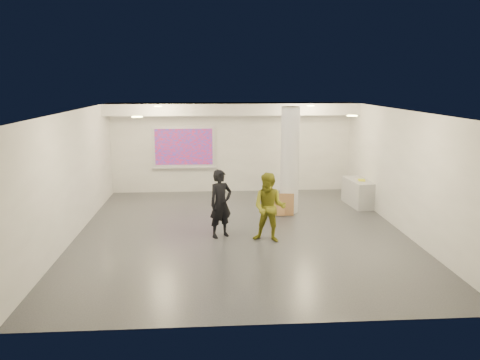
{
  "coord_description": "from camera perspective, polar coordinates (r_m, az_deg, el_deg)",
  "views": [
    {
      "loc": [
        -0.77,
        -11.05,
        3.68
      ],
      "look_at": [
        0.0,
        0.4,
        1.25
      ],
      "focal_mm": 35.0,
      "sensor_mm": 36.0,
      "label": 1
    }
  ],
  "objects": [
    {
      "name": "downlight_sw",
      "position": [
        9.68,
        -12.43,
        7.53
      ],
      "size": [
        0.22,
        0.22,
        0.02
      ],
      "primitive_type": "cylinder",
      "color": "#F5F17D",
      "rests_on": "ceiling"
    },
    {
      "name": "wall_right",
      "position": [
        12.24,
        19.17,
        1.02
      ],
      "size": [
        0.01,
        9.0,
        3.0
      ],
      "primitive_type": "cube",
      "color": "silver",
      "rests_on": "floor"
    },
    {
      "name": "credenza",
      "position": [
        14.54,
        14.24,
        -1.49
      ],
      "size": [
        0.68,
        1.39,
        0.78
      ],
      "primitive_type": "cube",
      "rotation": [
        0.0,
        0.0,
        0.09
      ],
      "color": "#A2A4A7",
      "rests_on": "floor"
    },
    {
      "name": "papers_stack",
      "position": [
        14.44,
        14.4,
        0.04
      ],
      "size": [
        0.3,
        0.36,
        0.02
      ],
      "primitive_type": "cube",
      "rotation": [
        0.0,
        0.0,
        -0.15
      ],
      "color": "silver",
      "rests_on": "credenza"
    },
    {
      "name": "wall_back",
      "position": [
        15.72,
        -1.01,
        3.98
      ],
      "size": [
        8.0,
        0.01,
        3.0
      ],
      "primitive_type": "cube",
      "color": "silver",
      "rests_on": "floor"
    },
    {
      "name": "woman",
      "position": [
        11.16,
        -2.38,
        -2.91
      ],
      "size": [
        0.71,
        0.64,
        1.64
      ],
      "primitive_type": "imported",
      "rotation": [
        0.0,
        0.0,
        0.53
      ],
      "color": "black",
      "rests_on": "floor"
    },
    {
      "name": "downlight_ne",
      "position": [
        13.89,
        8.6,
        8.93
      ],
      "size": [
        0.22,
        0.22,
        0.02
      ],
      "primitive_type": "cylinder",
      "color": "#F5F17D",
      "rests_on": "ceiling"
    },
    {
      "name": "wall_left",
      "position": [
        11.72,
        -19.77,
        0.52
      ],
      "size": [
        0.01,
        9.0,
        3.0
      ],
      "primitive_type": "cube",
      "color": "silver",
      "rests_on": "floor"
    },
    {
      "name": "cardboard_back",
      "position": [
        13.12,
        5.35,
        -2.99
      ],
      "size": [
        0.58,
        0.22,
        0.62
      ],
      "primitive_type": "cube",
      "rotation": [
        -0.14,
        0.0,
        -0.15
      ],
      "color": "olive",
      "rests_on": "floor"
    },
    {
      "name": "wall_front",
      "position": [
        6.95,
        2.74,
        -6.34
      ],
      "size": [
        8.0,
        0.01,
        3.0
      ],
      "primitive_type": "cube",
      "color": "silver",
      "rests_on": "floor"
    },
    {
      "name": "floor",
      "position": [
        11.67,
        0.13,
        -6.42
      ],
      "size": [
        8.0,
        9.0,
        0.01
      ],
      "primitive_type": "cube",
      "color": "#35363C",
      "rests_on": "ground"
    },
    {
      "name": "downlight_nw",
      "position": [
        13.65,
        -9.98,
        8.83
      ],
      "size": [
        0.22,
        0.22,
        0.02
      ],
      "primitive_type": "cylinder",
      "color": "#F5F17D",
      "rests_on": "ceiling"
    },
    {
      "name": "soffit_band",
      "position": [
        15.05,
        -0.92,
        8.67
      ],
      "size": [
        8.0,
        1.1,
        0.36
      ],
      "primitive_type": "cube",
      "color": "silver",
      "rests_on": "ceiling"
    },
    {
      "name": "projection_screen",
      "position": [
        15.68,
        -6.87,
        3.97
      ],
      "size": [
        2.1,
        0.13,
        1.42
      ],
      "color": "silver",
      "rests_on": "wall_back"
    },
    {
      "name": "cardboard_front",
      "position": [
        13.09,
        4.34,
        -3.13
      ],
      "size": [
        0.54,
        0.28,
        0.56
      ],
      "primitive_type": "cube",
      "rotation": [
        -0.33,
        0.0,
        -0.09
      ],
      "color": "olive",
      "rests_on": "floor"
    },
    {
      "name": "man",
      "position": [
        10.86,
        3.61,
        -3.37
      ],
      "size": [
        0.95,
        0.84,
        1.63
      ],
      "primitive_type": "imported",
      "rotation": [
        0.0,
        0.0,
        -0.33
      ],
      "color": "olive",
      "rests_on": "floor"
    },
    {
      "name": "ceiling",
      "position": [
        11.1,
        0.14,
        8.44
      ],
      "size": [
        8.0,
        9.0,
        0.01
      ],
      "primitive_type": "cube",
      "color": "silver",
      "rests_on": "floor"
    },
    {
      "name": "downlight_se",
      "position": [
        10.03,
        13.51,
        7.63
      ],
      "size": [
        0.22,
        0.22,
        0.02
      ],
      "primitive_type": "cylinder",
      "color": "#F5F17D",
      "rests_on": "ceiling"
    },
    {
      "name": "column",
      "position": [
        13.23,
        6.09,
        2.4
      ],
      "size": [
        0.52,
        0.52,
        3.0
      ],
      "primitive_type": "cylinder",
      "color": "white",
      "rests_on": "floor"
    },
    {
      "name": "postit_pad",
      "position": [
        14.37,
        14.6,
        -0.01
      ],
      "size": [
        0.26,
        0.31,
        0.03
      ],
      "primitive_type": "cube",
      "rotation": [
        0.0,
        0.0,
        -0.24
      ],
      "color": "yellow",
      "rests_on": "credenza"
    }
  ]
}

